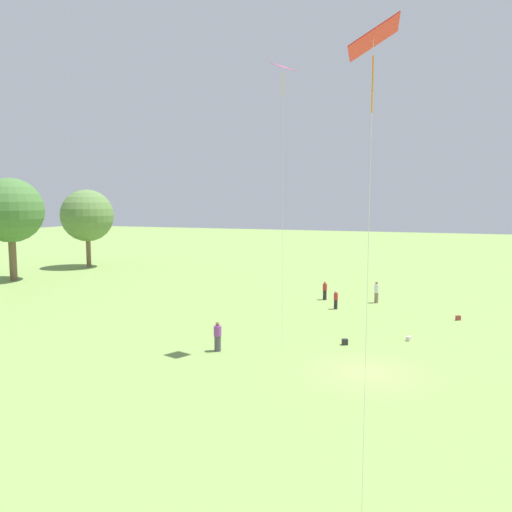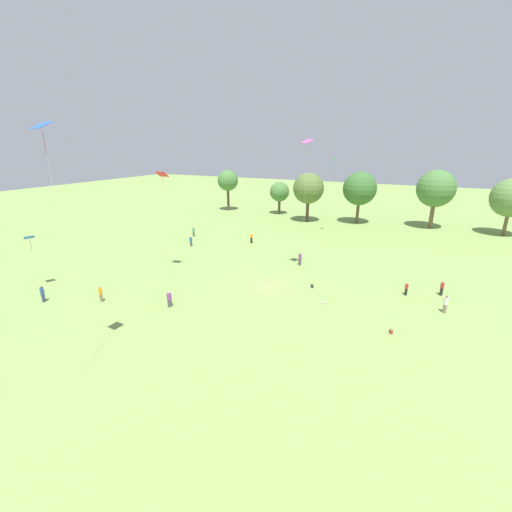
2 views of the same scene
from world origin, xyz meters
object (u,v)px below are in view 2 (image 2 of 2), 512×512
at_px(person_1, 300,259).
at_px(kite_2, 162,177).
at_px(person_2, 406,289).
at_px(kite_4, 333,165).
at_px(kite_3, 43,138).
at_px(kite_0, 307,147).
at_px(person_9, 43,294).
at_px(person_5, 446,304).
at_px(person_8, 169,299).
at_px(kite_1, 29,239).
at_px(picnic_bag_2, 323,303).
at_px(picnic_bag_0, 391,332).
at_px(person_6, 194,232).
at_px(person_0, 442,288).
at_px(person_3, 191,241).
at_px(person_7, 251,238).
at_px(person_4, 101,294).
at_px(picnic_bag_1, 312,286).

bearing_deg(person_1, kite_2, -45.94).
xyz_separation_m(person_2, kite_4, (-14.57, 22.46, 11.72)).
relative_size(person_2, kite_3, 0.09).
bearing_deg(kite_0, person_9, -68.89).
bearing_deg(person_5, person_8, -150.49).
bearing_deg(kite_2, kite_0, -117.91).
height_order(kite_1, picnic_bag_2, kite_1).
distance_m(person_2, person_8, 25.57).
bearing_deg(person_9, picnic_bag_0, 143.16).
height_order(person_6, kite_3, kite_3).
height_order(person_2, person_9, person_9).
bearing_deg(person_0, person_2, 65.50).
bearing_deg(person_5, person_0, 98.77).
bearing_deg(kite_1, kite_4, -142.67).
relative_size(person_3, person_7, 0.97).
xyz_separation_m(person_7, person_8, (3.15, -24.92, -0.01)).
xyz_separation_m(person_3, kite_2, (5.10, -11.47, 11.40)).
bearing_deg(kite_0, person_2, 66.25).
bearing_deg(picnic_bag_0, kite_3, -142.36).
bearing_deg(person_4, kite_4, -100.44).
distance_m(person_8, kite_2, 14.94).
distance_m(kite_3, picnic_bag_0, 29.76).
height_order(person_1, kite_3, kite_3).
xyz_separation_m(person_0, person_5, (0.19, -4.50, 0.10)).
distance_m(kite_1, picnic_bag_2, 32.93).
height_order(person_0, kite_2, kite_2).
distance_m(person_5, person_6, 42.09).
xyz_separation_m(person_0, kite_2, (-31.24, -7.84, 11.39)).
height_order(person_2, person_5, person_5).
xyz_separation_m(person_0, picnic_bag_1, (-13.43, -4.22, -0.65)).
relative_size(kite_1, kite_4, 0.46).
relative_size(person_8, picnic_bag_1, 4.16).
relative_size(person_0, person_3, 1.00).
bearing_deg(person_7, picnic_bag_0, 158.33).
bearing_deg(person_7, person_9, 90.95).
relative_size(person_0, person_8, 0.97).
xyz_separation_m(person_2, kite_1, (-38.31, -16.50, 5.15)).
relative_size(person_5, person_8, 1.08).
bearing_deg(picnic_bag_0, kite_2, 173.41).
relative_size(person_1, person_4, 0.99).
xyz_separation_m(person_1, person_5, (17.47, -7.09, 0.07)).
bearing_deg(picnic_bag_2, person_6, 149.54).
bearing_deg(picnic_bag_2, person_7, 134.61).
distance_m(person_6, picnic_bag_2, 33.20).
bearing_deg(person_4, person_7, -88.57).
bearing_deg(person_3, kite_0, -34.09).
distance_m(kite_2, picnic_bag_0, 29.80).
distance_m(person_9, picnic_bag_0, 34.99).
relative_size(person_1, kite_2, 0.14).
bearing_deg(person_3, kite_4, 21.60).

